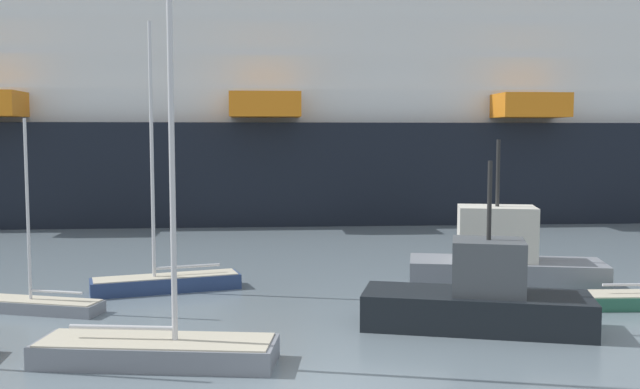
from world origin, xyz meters
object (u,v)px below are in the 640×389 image
object	(u,v)px
fishing_boat_1	(502,260)
sailboat_1	(40,303)
sailboat_4	(166,278)
cruise_ship	(485,113)
fishing_boat_0	(479,299)
sailboat_5	(157,344)

from	to	relation	value
fishing_boat_1	sailboat_1	bearing A→B (deg)	20.48
sailboat_4	cruise_ship	size ratio (longest dim) A/B	0.08
sailboat_1	fishing_boat_0	size ratio (longest dim) A/B	0.90
sailboat_4	sailboat_5	world-z (taller)	sailboat_5
cruise_ship	fishing_boat_0	bearing A→B (deg)	-107.59
cruise_ship	sailboat_1	bearing A→B (deg)	-129.21
sailboat_1	sailboat_5	bearing A→B (deg)	146.86
fishing_boat_0	sailboat_1	bearing A→B (deg)	-176.77
fishing_boat_0	fishing_boat_1	size ratio (longest dim) A/B	0.95
sailboat_5	fishing_boat_0	distance (m)	10.23
fishing_boat_0	fishing_boat_1	xyz separation A→B (m)	(2.33, 5.95, 0.23)
sailboat_1	cruise_ship	bearing A→B (deg)	-112.09
sailboat_5	sailboat_1	bearing A→B (deg)	138.32
cruise_ship	sailboat_5	bearing A→B (deg)	-118.98
sailboat_1	sailboat_5	xyz separation A→B (m)	(5.41, -5.65, 0.21)
sailboat_4	fishing_boat_0	world-z (taller)	sailboat_4
sailboat_1	fishing_boat_1	world-z (taller)	sailboat_1
sailboat_1	fishing_boat_1	xyz separation A→B (m)	(17.36, 3.74, 0.87)
sailboat_1	cruise_ship	distance (m)	41.80
sailboat_1	fishing_boat_0	xyz separation A→B (m)	(15.03, -2.21, 0.63)
fishing_boat_1	sailboat_4	bearing A→B (deg)	9.72
fishing_boat_0	cruise_ship	world-z (taller)	cruise_ship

